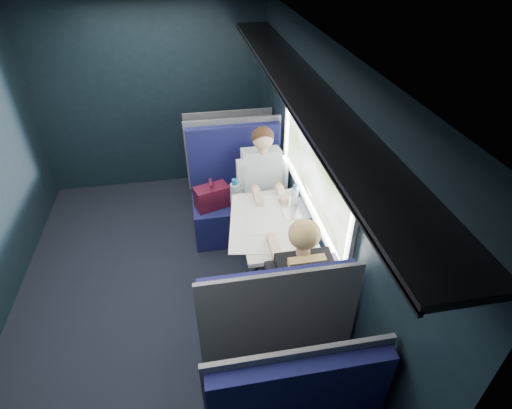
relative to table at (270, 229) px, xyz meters
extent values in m
cube|color=black|center=(-1.03, 0.00, -0.67)|extent=(2.80, 4.20, 0.01)
cube|color=black|center=(0.42, 0.00, 0.49)|extent=(0.10, 4.20, 2.30)
cube|color=black|center=(-1.03, 2.15, 0.49)|extent=(2.80, 0.10, 2.30)
cube|color=silver|center=(-1.03, 0.00, 1.69)|extent=(2.80, 4.20, 0.10)
cube|color=beige|center=(0.35, 0.00, 1.08)|extent=(0.03, 1.84, 0.07)
cube|color=beige|center=(0.35, 0.00, 0.23)|extent=(0.03, 1.84, 0.07)
cube|color=beige|center=(0.35, -0.89, 0.66)|extent=(0.03, 0.07, 0.78)
cube|color=beige|center=(0.35, 0.89, 0.66)|extent=(0.03, 0.07, 0.78)
cube|color=black|center=(0.19, 0.00, 1.32)|extent=(0.36, 4.10, 0.04)
cube|color=black|center=(0.02, 0.00, 1.30)|extent=(0.02, 4.10, 0.03)
cube|color=red|center=(0.35, 0.00, 1.23)|extent=(0.01, 0.10, 0.12)
cylinder|color=#54565E|center=(-0.15, 0.00, -0.31)|extent=(0.08, 0.08, 0.70)
cube|color=silver|center=(0.03, 0.00, 0.06)|extent=(0.62, 1.00, 0.04)
cube|color=#0D0E3D|center=(-0.18, 0.78, -0.44)|extent=(1.00, 0.50, 0.45)
cube|color=#0D0E3D|center=(-0.18, 1.08, 0.16)|extent=(1.00, 0.10, 0.75)
cube|color=#54565E|center=(-0.18, 1.14, 0.19)|extent=(1.04, 0.03, 0.82)
cube|color=#54565E|center=(-0.18, 0.73, -0.11)|extent=(0.06, 0.40, 0.20)
cube|color=#4D1024|center=(-0.47, 0.73, -0.09)|extent=(0.39, 0.28, 0.25)
cylinder|color=#4D1024|center=(-0.47, 0.73, 0.08)|extent=(0.07, 0.15, 0.03)
cylinder|color=silver|center=(-0.23, 0.70, -0.08)|extent=(0.10, 0.10, 0.27)
cylinder|color=blue|center=(-0.23, 0.70, 0.09)|extent=(0.06, 0.06, 0.06)
cube|color=#0D0E3D|center=(-0.18, -0.78, -0.44)|extent=(1.00, 0.50, 0.45)
cube|color=#0D0E3D|center=(-0.18, -1.08, 0.16)|extent=(1.00, 0.10, 0.75)
cube|color=#54565E|center=(-0.18, -1.14, 0.19)|extent=(1.04, 0.03, 0.82)
cube|color=#54565E|center=(-0.18, -0.73, -0.11)|extent=(0.06, 0.40, 0.20)
cube|color=#0D0E3D|center=(-0.18, 1.88, -0.44)|extent=(1.00, 0.40, 0.45)
cube|color=#0D0E3D|center=(-0.18, 1.64, 0.12)|extent=(1.00, 0.10, 0.66)
cube|color=#54565E|center=(-0.18, 1.59, 0.14)|extent=(1.04, 0.03, 0.72)
cube|color=#0D0E3D|center=(-0.18, -1.64, 0.12)|extent=(1.00, 0.10, 0.66)
cube|color=#54565E|center=(-0.18, -1.59, 0.14)|extent=(1.04, 0.03, 0.72)
cube|color=black|center=(0.07, 0.64, -0.13)|extent=(0.36, 0.44, 0.16)
cube|color=black|center=(0.07, 0.44, -0.44)|extent=(0.32, 0.12, 0.45)
cube|color=silver|center=(0.07, 0.80, 0.12)|extent=(0.40, 0.29, 0.53)
cylinder|color=#D8A88C|center=(0.07, 0.76, 0.40)|extent=(0.10, 0.10, 0.06)
sphere|color=#D8A88C|center=(0.07, 0.74, 0.53)|extent=(0.21, 0.21, 0.21)
sphere|color=#382114|center=(0.07, 0.76, 0.55)|extent=(0.22, 0.22, 0.22)
cube|color=silver|center=(-0.15, 0.76, 0.12)|extent=(0.09, 0.12, 0.34)
cube|color=silver|center=(0.29, 0.76, 0.12)|extent=(0.09, 0.12, 0.34)
cube|color=black|center=(0.07, -0.64, -0.13)|extent=(0.36, 0.44, 0.16)
cube|color=black|center=(0.07, -0.44, -0.44)|extent=(0.32, 0.12, 0.45)
cube|color=black|center=(0.07, -0.80, 0.12)|extent=(0.40, 0.29, 0.53)
cylinder|color=#D8A88C|center=(0.07, -0.76, 0.40)|extent=(0.10, 0.10, 0.06)
sphere|color=#D8A88C|center=(0.07, -0.74, 0.53)|extent=(0.21, 0.21, 0.21)
sphere|color=tan|center=(0.07, -0.76, 0.55)|extent=(0.22, 0.22, 0.22)
cube|color=black|center=(-0.15, -0.76, 0.12)|extent=(0.09, 0.12, 0.34)
cube|color=black|center=(0.29, -0.76, 0.12)|extent=(0.09, 0.12, 0.34)
cube|color=tan|center=(0.07, -0.86, 0.24)|extent=(0.26, 0.07, 0.36)
cube|color=white|center=(-0.07, 0.00, 0.08)|extent=(0.71, 0.92, 0.01)
cube|color=silver|center=(0.26, 0.15, 0.08)|extent=(0.26, 0.34, 0.02)
cube|color=silver|center=(0.39, 0.15, 0.21)|extent=(0.02, 0.34, 0.23)
cube|color=black|center=(0.38, 0.15, 0.21)|extent=(0.01, 0.30, 0.19)
cylinder|color=silver|center=(0.27, 0.21, 0.17)|extent=(0.07, 0.07, 0.19)
cylinder|color=blue|center=(0.27, 0.21, 0.28)|extent=(0.04, 0.04, 0.04)
cylinder|color=white|center=(0.17, 0.32, 0.12)|extent=(0.06, 0.06, 0.08)
camera|label=1|loc=(-0.62, -2.74, 2.28)|focal=28.00mm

